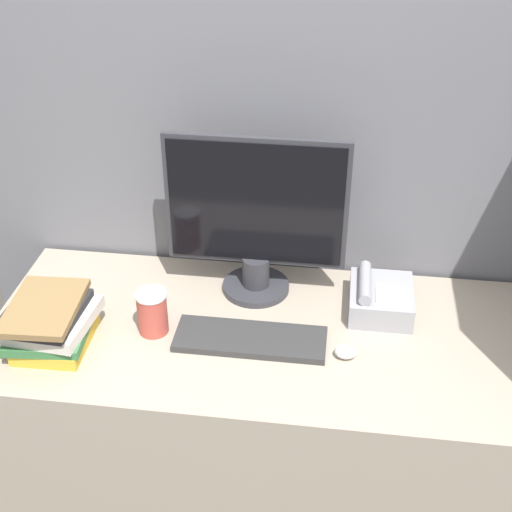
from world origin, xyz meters
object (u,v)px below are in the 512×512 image
object	(u,v)px
mouse	(346,352)
coffee_cup	(152,312)
monitor	(256,222)
desk_telephone	(380,298)
book_stack	(50,322)
keyboard	(250,339)

from	to	relation	value
mouse	coffee_cup	distance (m)	0.55
monitor	desk_telephone	xyz separation A→B (m)	(0.37, -0.06, -0.20)
monitor	book_stack	distance (m)	0.64
monitor	coffee_cup	world-z (taller)	monitor
desk_telephone	book_stack	bearing A→B (deg)	-163.29
monitor	desk_telephone	world-z (taller)	monitor
monitor	mouse	bearing A→B (deg)	-45.10
book_stack	monitor	bearing A→B (deg)	32.09
coffee_cup	book_stack	xyz separation A→B (m)	(-0.26, -0.09, 0.00)
keyboard	book_stack	bearing A→B (deg)	-172.26
monitor	coffee_cup	distance (m)	0.40
monitor	book_stack	world-z (taller)	monitor
monitor	coffee_cup	size ratio (longest dim) A/B	4.07
keyboard	monitor	bearing A→B (deg)	94.15
monitor	keyboard	size ratio (longest dim) A/B	1.26
desk_telephone	monitor	bearing A→B (deg)	170.95
mouse	monitor	bearing A→B (deg)	134.90
keyboard	book_stack	world-z (taller)	book_stack
coffee_cup	desk_telephone	distance (m)	0.66
monitor	keyboard	xyz separation A→B (m)	(0.02, -0.26, -0.23)
monitor	coffee_cup	bearing A→B (deg)	-137.08
keyboard	book_stack	distance (m)	0.55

